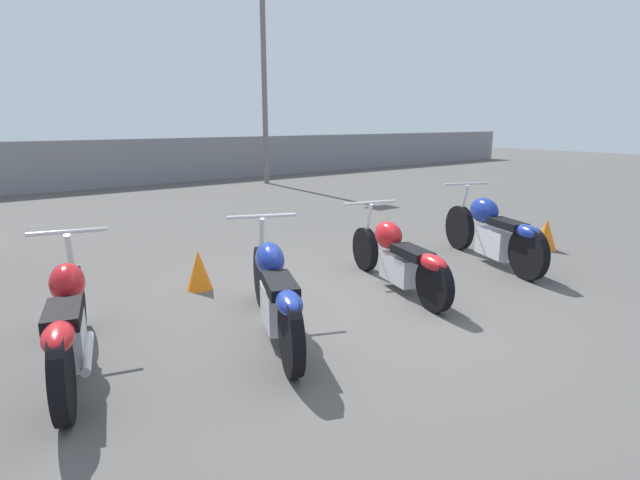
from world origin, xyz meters
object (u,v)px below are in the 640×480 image
at_px(light_pole_left, 264,58).
at_px(motorcycle_slot_0, 69,322).
at_px(motorcycle_slot_2, 398,257).
at_px(traffic_cone_near, 546,234).
at_px(motorcycle_slot_3, 492,231).
at_px(traffic_cone_far, 199,270).
at_px(motorcycle_slot_1, 275,291).

xyz_separation_m(light_pole_left, motorcycle_slot_0, (-7.69, -9.55, -3.36)).
bearing_deg(motorcycle_slot_2, traffic_cone_near, 14.66).
bearing_deg(light_pole_left, traffic_cone_near, -96.24).
xyz_separation_m(motorcycle_slot_3, traffic_cone_far, (-3.66, 1.43, -0.23)).
height_order(light_pole_left, traffic_cone_far, light_pole_left).
height_order(motorcycle_slot_1, motorcycle_slot_3, motorcycle_slot_3).
height_order(light_pole_left, motorcycle_slot_2, light_pole_left).
xyz_separation_m(motorcycle_slot_2, traffic_cone_far, (-1.83, 1.42, -0.16)).
bearing_deg(motorcycle_slot_3, motorcycle_slot_2, -158.44).
height_order(motorcycle_slot_2, traffic_cone_far, motorcycle_slot_2).
height_order(motorcycle_slot_3, traffic_cone_far, motorcycle_slot_3).
bearing_deg(motorcycle_slot_2, traffic_cone_far, 158.59).
bearing_deg(motorcycle_slot_2, motorcycle_slot_1, -156.89).
bearing_deg(motorcycle_slot_3, traffic_cone_far, -179.33).
distance_m(motorcycle_slot_0, motorcycle_slot_1, 1.67).
distance_m(light_pole_left, traffic_cone_near, 10.48).
bearing_deg(motorcycle_slot_3, motorcycle_slot_0, -159.91).
xyz_separation_m(motorcycle_slot_0, traffic_cone_near, (6.61, -0.26, -0.18)).
height_order(light_pole_left, traffic_cone_near, light_pole_left).
bearing_deg(light_pole_left, motorcycle_slot_3, -103.84).
relative_size(light_pole_left, traffic_cone_near, 13.10).
xyz_separation_m(motorcycle_slot_3, traffic_cone_near, (1.32, -0.07, -0.22)).
xyz_separation_m(motorcycle_slot_1, traffic_cone_far, (-0.00, 1.64, -0.19)).
height_order(light_pole_left, motorcycle_slot_0, light_pole_left).
xyz_separation_m(motorcycle_slot_0, motorcycle_slot_1, (1.63, -0.38, 0.01)).
bearing_deg(motorcycle_slot_2, motorcycle_slot_3, 15.80).
relative_size(motorcycle_slot_2, traffic_cone_far, 4.51).
distance_m(traffic_cone_near, traffic_cone_far, 5.21).
distance_m(motorcycle_slot_1, traffic_cone_near, 4.99).
bearing_deg(motorcycle_slot_1, motorcycle_slot_2, 29.98).
xyz_separation_m(motorcycle_slot_1, motorcycle_slot_2, (1.83, 0.22, -0.03)).
bearing_deg(motorcycle_slot_2, motorcycle_slot_0, -166.44).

